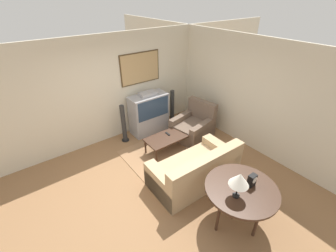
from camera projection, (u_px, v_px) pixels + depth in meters
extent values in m
plane|color=#8E6642|center=(158.00, 179.00, 4.88)|extent=(12.00, 12.00, 0.00)
cube|color=beige|center=(108.00, 91.00, 5.63)|extent=(12.00, 0.06, 2.70)
cube|color=#4C381E|center=(140.00, 68.00, 5.87)|extent=(1.15, 0.03, 0.81)
cube|color=tan|center=(141.00, 68.00, 5.86)|extent=(1.10, 0.01, 0.76)
cube|color=beige|center=(244.00, 93.00, 5.53)|extent=(0.06, 12.00, 2.70)
cube|color=#99704C|center=(166.00, 153.00, 5.65)|extent=(1.96, 1.56, 0.01)
cube|color=#9E9EA3|center=(149.00, 123.00, 6.43)|extent=(1.05, 0.49, 0.50)
cube|color=#9E9EA3|center=(149.00, 106.00, 6.15)|extent=(1.05, 0.49, 0.61)
cube|color=#2D425B|center=(154.00, 109.00, 5.97)|extent=(0.94, 0.01, 0.54)
cube|color=#9E9EA3|center=(148.00, 94.00, 5.96)|extent=(0.47, 0.27, 0.09)
cube|color=tan|center=(193.00, 172.00, 4.75)|extent=(1.85, 1.01, 0.43)
cube|color=tan|center=(207.00, 166.00, 4.27)|extent=(1.83, 0.26, 0.44)
cube|color=tan|center=(220.00, 155.00, 5.11)|extent=(0.26, 0.97, 0.59)
cube|color=tan|center=(162.00, 185.00, 4.31)|extent=(0.26, 0.97, 0.59)
cube|color=#877154|center=(217.00, 156.00, 4.59)|extent=(0.36, 0.13, 0.34)
cube|color=#877154|center=(186.00, 173.00, 4.18)|extent=(0.36, 0.13, 0.34)
cube|color=brown|center=(192.00, 130.00, 6.16)|extent=(1.13, 1.02, 0.45)
cube|color=brown|center=(202.00, 109.00, 6.16)|extent=(0.33, 0.87, 0.52)
cube|color=brown|center=(182.00, 124.00, 6.32)|extent=(1.01, 0.33, 0.59)
cube|color=brown|center=(203.00, 133.00, 5.92)|extent=(1.01, 0.33, 0.59)
cube|color=#3D2619|center=(167.00, 138.00, 5.54)|extent=(1.09, 0.58, 0.04)
cylinder|color=#3D2619|center=(156.00, 157.00, 5.23)|extent=(0.04, 0.04, 0.37)
cylinder|color=#3D2619|center=(188.00, 142.00, 5.74)|extent=(0.04, 0.04, 0.37)
cylinder|color=#3D2619|center=(145.00, 147.00, 5.56)|extent=(0.04, 0.04, 0.37)
cylinder|color=#3D2619|center=(177.00, 134.00, 6.07)|extent=(0.04, 0.04, 0.37)
cylinder|color=#3D2619|center=(241.00, 189.00, 3.62)|extent=(1.18, 1.18, 0.04)
cube|color=#3D2619|center=(241.00, 192.00, 3.66)|extent=(1.00, 0.47, 0.08)
cylinder|color=#3D2619|center=(218.00, 215.00, 3.65)|extent=(0.05, 0.05, 0.74)
cylinder|color=#3D2619|center=(249.00, 192.00, 4.08)|extent=(0.05, 0.05, 0.74)
cylinder|color=#3D2619|center=(257.00, 221.00, 3.56)|extent=(0.05, 0.05, 0.74)
cylinder|color=black|center=(236.00, 195.00, 3.46)|extent=(0.11, 0.11, 0.02)
cylinder|color=black|center=(238.00, 186.00, 3.36)|extent=(0.02, 0.02, 0.39)
cone|color=white|center=(240.00, 179.00, 3.29)|extent=(0.30, 0.30, 0.21)
cube|color=black|center=(252.00, 180.00, 3.61)|extent=(0.14, 0.09, 0.22)
cylinder|color=white|center=(255.00, 180.00, 3.56)|extent=(0.11, 0.01, 0.11)
cube|color=black|center=(168.00, 134.00, 5.63)|extent=(0.05, 0.16, 0.02)
cylinder|color=black|center=(126.00, 140.00, 6.13)|extent=(0.20, 0.20, 0.02)
cylinder|color=#2D2D2D|center=(124.00, 124.00, 5.86)|extent=(0.12, 0.12, 1.05)
cylinder|color=black|center=(172.00, 122.00, 6.95)|extent=(0.20, 0.20, 0.02)
cylinder|color=#2D2D2D|center=(172.00, 107.00, 6.69)|extent=(0.12, 0.12, 1.05)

